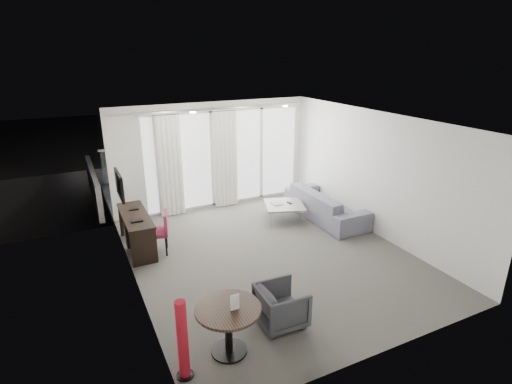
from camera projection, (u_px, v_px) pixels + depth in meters
name	position (u px, v px, depth m)	size (l,w,h in m)	color
floor	(270.00, 255.00, 7.75)	(5.00, 6.00, 0.00)	#524F49
ceiling	(271.00, 121.00, 6.87)	(5.00, 6.00, 0.00)	white
wall_left	(130.00, 215.00, 6.28)	(0.00, 6.00, 2.60)	silver
wall_right	(376.00, 174.00, 8.34)	(0.00, 6.00, 2.60)	silver
wall_front	(388.00, 267.00, 4.77)	(5.00, 0.00, 2.60)	silver
window_panel	(225.00, 158.00, 10.00)	(4.00, 0.02, 2.38)	white
window_frame	(225.00, 158.00, 9.98)	(4.10, 0.06, 2.44)	white
curtain_left	(170.00, 166.00, 9.26)	(0.60, 0.20, 2.38)	white
curtain_right	(226.00, 160.00, 9.84)	(0.60, 0.20, 2.38)	white
curtain_track	(214.00, 109.00, 9.31)	(4.80, 0.04, 0.04)	#B2B2B7
downlight_a	(193.00, 112.00, 7.86)	(0.12, 0.12, 0.02)	#FFE0B2
downlight_b	(285.00, 106.00, 8.73)	(0.12, 0.12, 0.02)	#FFE0B2
desk	(137.00, 232.00, 7.88)	(0.48, 1.55, 0.73)	black
tv	(119.00, 185.00, 7.51)	(0.05, 0.80, 0.50)	black
desk_chair	(156.00, 233.00, 7.69)	(0.46, 0.43, 0.84)	#932842
round_table	(229.00, 330.00, 5.14)	(0.85, 0.85, 0.68)	#322016
menu_card	(235.00, 307.00, 4.99)	(0.12, 0.02, 0.21)	white
red_lamp	(183.00, 340.00, 4.69)	(0.21, 0.21, 1.06)	#B01323
tub_armchair	(281.00, 306.00, 5.70)	(0.64, 0.66, 0.60)	#343439
coffee_table	(284.00, 212.00, 9.28)	(0.87, 0.87, 0.39)	gray
remote	(289.00, 204.00, 9.28)	(0.04, 0.14, 0.02)	black
magazine	(277.00, 205.00, 9.25)	(0.21, 0.26, 0.02)	gray
sofa	(325.00, 204.00, 9.35)	(2.31, 0.90, 0.67)	slate
terrace_slab	(207.00, 188.00, 11.70)	(5.60, 3.00, 0.12)	#4D4D50
rattan_chair_a	(239.00, 174.00, 11.26)	(0.60, 0.60, 0.88)	brown
rattan_chair_b	(258.00, 160.00, 12.97)	(0.53, 0.53, 0.77)	brown
rattan_table	(234.00, 176.00, 11.84)	(0.46, 0.46, 0.46)	brown
balustrade	(191.00, 158.00, 12.74)	(5.50, 0.06, 1.05)	#B2B2B7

